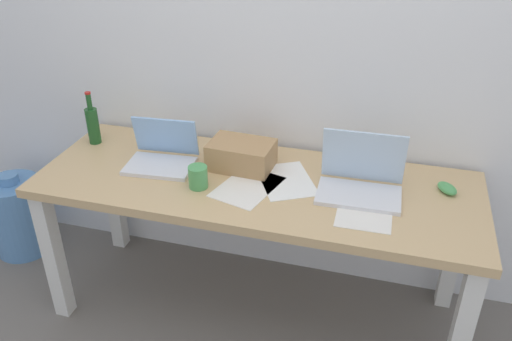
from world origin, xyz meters
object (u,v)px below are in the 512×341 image
(desk, at_px, (256,199))
(cardboard_box, at_px, (241,155))
(water_cooler_jug, at_px, (18,216))
(beer_bottle, at_px, (93,124))
(computer_mouse, at_px, (447,188))
(coffee_mug, at_px, (198,177))
(laptop_left, at_px, (162,156))
(laptop_right, at_px, (360,180))

(desk, xyz_separation_m, cardboard_box, (-0.09, 0.10, 0.15))
(cardboard_box, xyz_separation_m, water_cooler_jug, (-1.29, -0.00, -0.56))
(beer_bottle, height_order, computer_mouse, beer_bottle)
(desk, relative_size, coffee_mug, 19.83)
(beer_bottle, relative_size, water_cooler_jug, 0.54)
(laptop_left, bearing_deg, water_cooler_jug, 175.66)
(computer_mouse, bearing_deg, cardboard_box, 147.36)
(cardboard_box, bearing_deg, water_cooler_jug, -179.91)
(cardboard_box, distance_m, water_cooler_jug, 1.41)
(laptop_left, relative_size, water_cooler_jug, 0.65)
(laptop_left, xyz_separation_m, laptop_right, (0.88, 0.00, 0.01))
(laptop_left, relative_size, cardboard_box, 1.12)
(beer_bottle, xyz_separation_m, water_cooler_jug, (-0.54, -0.04, -0.60))
(beer_bottle, bearing_deg, desk, -9.40)
(laptop_right, relative_size, beer_bottle, 1.32)
(cardboard_box, bearing_deg, computer_mouse, 1.70)
(cardboard_box, xyz_separation_m, coffee_mug, (-0.12, -0.21, -0.01))
(beer_bottle, height_order, cardboard_box, beer_bottle)
(desk, relative_size, laptop_right, 5.52)
(beer_bottle, xyz_separation_m, computer_mouse, (1.62, -0.02, -0.08))
(desk, distance_m, water_cooler_jug, 1.45)
(laptop_left, distance_m, laptop_right, 0.88)
(computer_mouse, distance_m, coffee_mug, 1.02)
(water_cooler_jug, bearing_deg, beer_bottle, 4.55)
(computer_mouse, xyz_separation_m, cardboard_box, (-0.87, -0.03, 0.04))
(laptop_left, xyz_separation_m, beer_bottle, (-0.40, 0.11, 0.05))
(coffee_mug, bearing_deg, cardboard_box, 59.89)
(desk, xyz_separation_m, water_cooler_jug, (-1.39, 0.10, -0.41))
(computer_mouse, bearing_deg, beer_bottle, 145.13)
(laptop_left, distance_m, beer_bottle, 0.42)
(desk, relative_size, laptop_left, 6.06)
(cardboard_box, relative_size, coffee_mug, 2.91)
(beer_bottle, relative_size, coffee_mug, 2.72)
(laptop_right, xyz_separation_m, beer_bottle, (-1.28, 0.11, 0.04))
(laptop_left, height_order, coffee_mug, laptop_left)
(laptop_right, xyz_separation_m, water_cooler_jug, (-1.82, 0.07, -0.56))
(computer_mouse, height_order, water_cooler_jug, computer_mouse)
(beer_bottle, xyz_separation_m, coffee_mug, (0.63, -0.25, -0.05))
(water_cooler_jug, bearing_deg, laptop_right, -2.24)
(desk, height_order, laptop_left, laptop_left)
(laptop_right, bearing_deg, computer_mouse, 15.98)
(water_cooler_jug, bearing_deg, cardboard_box, 0.09)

